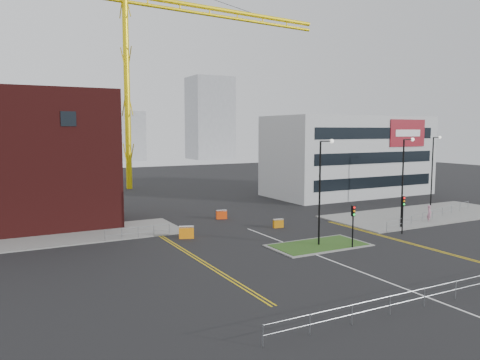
% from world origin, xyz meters
% --- Properties ---
extents(ground, '(200.00, 200.00, 0.00)m').
position_xyz_m(ground, '(0.00, 0.00, 0.00)').
color(ground, black).
rests_on(ground, ground).
extents(pavement_left, '(28.00, 8.00, 0.12)m').
position_xyz_m(pavement_left, '(-20.00, 22.00, 0.06)').
color(pavement_left, slate).
rests_on(pavement_left, ground).
extents(pavement_right, '(24.00, 10.00, 0.12)m').
position_xyz_m(pavement_right, '(22.00, 14.00, 0.06)').
color(pavement_right, slate).
rests_on(pavement_right, ground).
extents(island_kerb, '(8.60, 4.60, 0.08)m').
position_xyz_m(island_kerb, '(2.00, 8.00, 0.04)').
color(island_kerb, slate).
rests_on(island_kerb, ground).
extents(grass_island, '(8.00, 4.00, 0.12)m').
position_xyz_m(grass_island, '(2.00, 8.00, 0.06)').
color(grass_island, '#244A18').
rests_on(grass_island, ground).
extents(office_block, '(25.00, 12.20, 12.00)m').
position_xyz_m(office_block, '(26.01, 31.97, 6.00)').
color(office_block, '#B3B6B8').
rests_on(office_block, ground).
extents(tower_crane, '(52.86, 5.97, 36.07)m').
position_xyz_m(tower_crane, '(3.94, 55.56, 24.98)').
color(tower_crane, yellow).
rests_on(tower_crane, ground).
extents(streetlamp_island, '(1.46, 0.36, 9.18)m').
position_xyz_m(streetlamp_island, '(2.22, 8.00, 5.41)').
color(streetlamp_island, black).
rests_on(streetlamp_island, ground).
extents(streetlamp_right_near, '(1.46, 0.36, 9.18)m').
position_xyz_m(streetlamp_right_near, '(14.22, 10.00, 5.41)').
color(streetlamp_right_near, black).
rests_on(streetlamp_right_near, ground).
extents(streetlamp_right_far, '(1.46, 0.36, 9.18)m').
position_xyz_m(streetlamp_right_far, '(28.22, 18.00, 5.41)').
color(streetlamp_right_far, black).
rests_on(streetlamp_right_far, ground).
extents(traffic_light_island, '(0.28, 0.33, 3.65)m').
position_xyz_m(traffic_light_island, '(4.00, 5.98, 2.57)').
color(traffic_light_island, black).
rests_on(traffic_light_island, ground).
extents(traffic_light_right, '(0.28, 0.33, 3.65)m').
position_xyz_m(traffic_light_right, '(12.00, 7.98, 2.57)').
color(traffic_light_right, black).
rests_on(traffic_light_right, ground).
extents(railing_front, '(24.05, 0.05, 1.10)m').
position_xyz_m(railing_front, '(0.00, -6.00, 0.78)').
color(railing_front, gray).
rests_on(railing_front, ground).
extents(railing_left, '(6.05, 0.05, 1.10)m').
position_xyz_m(railing_left, '(-11.00, 18.00, 0.74)').
color(railing_left, gray).
rests_on(railing_left, ground).
extents(railing_right, '(19.05, 5.05, 1.10)m').
position_xyz_m(railing_right, '(20.50, 11.50, 0.78)').
color(railing_right, gray).
rests_on(railing_right, ground).
extents(centre_line, '(0.15, 30.00, 0.01)m').
position_xyz_m(centre_line, '(0.00, 2.00, 0.01)').
color(centre_line, silver).
rests_on(centre_line, ground).
extents(yellow_left_a, '(0.12, 24.00, 0.01)m').
position_xyz_m(yellow_left_a, '(-9.00, 10.00, 0.01)').
color(yellow_left_a, gold).
rests_on(yellow_left_a, ground).
extents(yellow_left_b, '(0.12, 24.00, 0.01)m').
position_xyz_m(yellow_left_b, '(-8.70, 10.00, 0.01)').
color(yellow_left_b, gold).
rests_on(yellow_left_b, ground).
extents(yellow_right_a, '(0.12, 20.00, 0.01)m').
position_xyz_m(yellow_right_a, '(9.50, 6.00, 0.01)').
color(yellow_right_a, gold).
rests_on(yellow_right_a, ground).
extents(yellow_right_b, '(0.12, 20.00, 0.01)m').
position_xyz_m(yellow_right_b, '(9.80, 6.00, 0.01)').
color(yellow_right_b, gold).
rests_on(yellow_right_b, ground).
extents(skyline_b, '(24.00, 12.00, 16.00)m').
position_xyz_m(skyline_b, '(10.00, 130.00, 8.00)').
color(skyline_b, gray).
rests_on(skyline_b, ground).
extents(skyline_c, '(14.00, 12.00, 28.00)m').
position_xyz_m(skyline_c, '(45.00, 125.00, 14.00)').
color(skyline_c, gray).
rests_on(skyline_c, ground).
extents(skyline_d, '(30.00, 12.00, 12.00)m').
position_xyz_m(skyline_d, '(-8.00, 140.00, 6.00)').
color(skyline_d, gray).
rests_on(skyline_d, ground).
extents(pedestrian, '(0.81, 0.78, 1.87)m').
position_xyz_m(pedestrian, '(18.94, 10.67, 0.94)').
color(pedestrian, '#BA7892').
rests_on(pedestrian, ground).
extents(barrier_left, '(1.43, 0.88, 1.14)m').
position_xyz_m(barrier_left, '(-7.05, 16.00, 0.62)').
color(barrier_left, orange).
rests_on(barrier_left, ground).
extents(barrier_mid, '(1.10, 0.49, 0.90)m').
position_xyz_m(barrier_mid, '(3.00, 16.00, 0.49)').
color(barrier_mid, '#C7760B').
rests_on(barrier_mid, ground).
extents(barrier_right, '(1.26, 0.64, 1.01)m').
position_xyz_m(barrier_right, '(-0.07, 22.98, 0.55)').
color(barrier_right, '#E4420C').
rests_on(barrier_right, ground).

